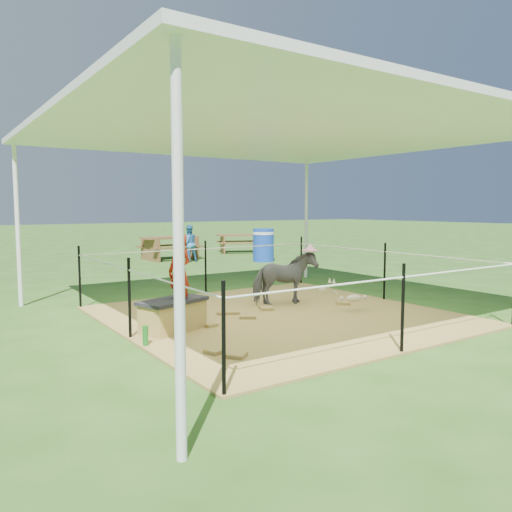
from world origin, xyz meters
TOP-DOWN VIEW (x-y plane):
  - ground at (0.00, 0.00)m, footprint 90.00×90.00m
  - hay_patch at (0.00, 0.00)m, footprint 4.60×4.60m
  - canopy_tent at (0.00, 0.00)m, footprint 6.30×6.30m
  - rope_fence at (0.00, -0.00)m, footprint 4.54×4.54m
  - straw_bale at (-1.68, -0.00)m, footprint 0.91×0.65m
  - dark_cloth at (-1.68, -0.00)m, footprint 0.97×0.71m
  - woman at (-1.58, -0.00)m, footprint 0.34×0.41m
  - green_bottle at (-2.23, -0.45)m, footprint 0.08×0.08m
  - pony at (0.54, 0.58)m, footprint 1.10×0.65m
  - pink_hat at (0.54, 0.58)m, footprint 0.27×0.27m
  - foal at (1.10, -0.43)m, footprint 0.88×0.59m
  - trash_barrel at (4.15, 6.35)m, footprint 0.78×0.78m
  - picnic_table_near at (2.07, 8.42)m, footprint 1.78×1.34m
  - picnic_table_far at (5.12, 9.21)m, footprint 1.90×1.68m
  - distant_person at (2.26, 7.51)m, footprint 0.54×0.43m

SIDE VIEW (x-z plane):
  - ground at x=0.00m, z-range 0.00..0.00m
  - hay_patch at x=0.00m, z-range 0.00..0.03m
  - green_bottle at x=-2.23m, z-range 0.03..0.26m
  - straw_bale at x=-1.68m, z-range 0.03..0.39m
  - foal at x=1.10m, z-range 0.03..0.48m
  - picnic_table_far at x=5.12m, z-range 0.00..0.66m
  - picnic_table_near at x=2.07m, z-range 0.00..0.71m
  - dark_cloth at x=-1.68m, z-range 0.39..0.44m
  - pony at x=0.54m, z-range 0.03..0.90m
  - trash_barrel at x=4.15m, z-range 0.00..0.97m
  - distant_person at x=2.26m, z-range 0.00..1.09m
  - rope_fence at x=0.00m, z-range 0.14..1.14m
  - woman at x=-1.58m, z-range 0.39..1.38m
  - pink_hat at x=0.54m, z-range 0.90..1.02m
  - canopy_tent at x=0.00m, z-range 1.24..4.14m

